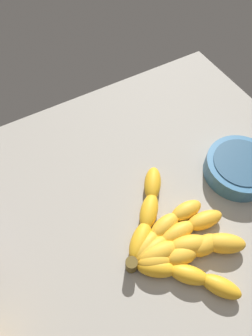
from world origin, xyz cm
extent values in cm
cube|color=gray|center=(0.00, 0.00, -2.33)|extent=(80.61, 59.86, 4.67)
ellipsoid|color=gold|center=(1.51, 13.73, 1.48)|extent=(7.02, 6.23, 2.96)
ellipsoid|color=gold|center=(-2.44, 17.12, 1.48)|extent=(6.69, 6.72, 2.96)
ellipsoid|color=gold|center=(-5.78, 21.10, 1.48)|extent=(6.18, 7.03, 2.96)
ellipsoid|color=gold|center=(1.31, 12.73, 1.62)|extent=(6.52, 5.13, 3.23)
ellipsoid|color=gold|center=(-3.07, 14.04, 1.62)|extent=(6.26, 4.31, 3.23)
ellipsoid|color=gold|center=(-7.61, 14.55, 1.62)|extent=(5.80, 3.36, 3.23)
ellipsoid|color=gold|center=(0.42, 11.90, 1.72)|extent=(7.77, 4.37, 3.45)
ellipsoid|color=gold|center=(-5.28, 13.29, 1.72)|extent=(8.11, 5.76, 3.45)
ellipsoid|color=gold|center=(-10.55, 15.88, 1.72)|extent=(8.08, 6.87, 3.45)
ellipsoid|color=gold|center=(0.61, 10.79, 1.54)|extent=(7.23, 3.91, 3.08)
ellipsoid|color=gold|center=(-4.89, 10.47, 1.54)|extent=(6.92, 3.13, 3.08)
ellipsoid|color=gold|center=(-10.38, 10.88, 1.54)|extent=(7.26, 4.01, 3.08)
ellipsoid|color=gold|center=(1.13, 9.78, 1.53)|extent=(6.98, 5.24, 3.06)
ellipsoid|color=gold|center=(-3.66, 8.30, 1.53)|extent=(6.78, 4.26, 3.06)
ellipsoid|color=gold|center=(-8.64, 7.78, 1.53)|extent=(6.32, 3.11, 3.06)
ellipsoid|color=gold|center=(1.48, 8.53, 1.58)|extent=(7.53, 7.01, 3.16)
ellipsoid|color=gold|center=(-2.69, 4.61, 1.58)|extent=(7.22, 7.38, 3.16)
ellipsoid|color=gold|center=(-6.37, 0.22, 1.58)|extent=(6.81, 7.64, 3.16)
cylinder|color=brown|center=(4.83, 11.32, 1.80)|extent=(2.00, 2.00, 3.00)
cylinder|color=teal|center=(-22.99, 5.47, 1.88)|extent=(13.41, 13.41, 3.76)
cylinder|color=navy|center=(-22.99, 5.47, 2.28)|extent=(10.99, 10.99, 3.38)
camera|label=1|loc=(12.15, 22.51, 51.07)|focal=32.02mm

